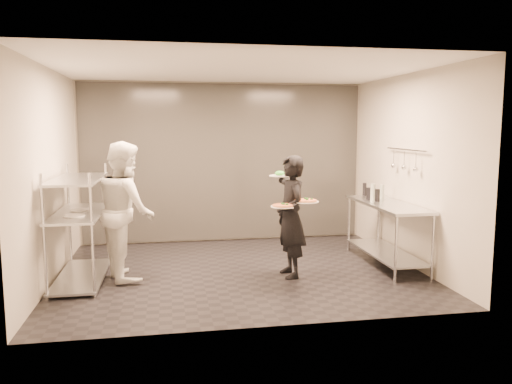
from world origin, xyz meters
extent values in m
cube|color=black|center=(0.00, 0.00, 0.00)|extent=(5.00, 4.00, 0.00)
cube|color=silver|center=(0.00, 0.00, 2.80)|extent=(5.00, 4.00, 0.00)
cube|color=#B2AD9F|center=(0.00, 2.00, 1.40)|extent=(5.00, 0.00, 2.80)
cube|color=#B2AD9F|center=(0.00, -2.00, 1.40)|extent=(5.00, 0.00, 2.80)
cube|color=#B2AD9F|center=(-2.50, 0.00, 1.40)|extent=(0.00, 4.00, 2.80)
cube|color=#B2AD9F|center=(2.50, 0.00, 1.40)|extent=(0.00, 4.00, 2.80)
cube|color=silver|center=(0.00, 1.97, 1.40)|extent=(4.90, 0.04, 2.74)
cylinder|color=silver|center=(-2.42, -0.77, 0.75)|extent=(0.04, 0.04, 1.50)
cylinder|color=silver|center=(-2.42, 0.77, 0.75)|extent=(0.04, 0.04, 1.50)
cylinder|color=silver|center=(-1.88, -0.77, 0.75)|extent=(0.04, 0.04, 1.50)
cylinder|color=silver|center=(-1.88, 0.77, 0.75)|extent=(0.04, 0.04, 1.50)
cube|color=#B6BCC1|center=(-2.15, 0.00, 0.05)|extent=(0.60, 1.60, 0.03)
cube|color=#B6BCC1|center=(-2.15, 0.00, 0.90)|extent=(0.60, 1.60, 0.03)
cube|color=#B6BCC1|center=(-2.15, 0.00, 1.35)|extent=(0.60, 1.60, 0.03)
cylinder|color=white|center=(-2.15, -0.35, 0.93)|extent=(0.26, 0.26, 0.01)
cylinder|color=white|center=(-2.15, 0.10, 0.93)|extent=(0.26, 0.26, 0.01)
cylinder|color=silver|center=(1.92, -0.86, 0.45)|extent=(0.04, 0.04, 0.90)
cylinder|color=silver|center=(1.92, 0.86, 0.45)|extent=(0.04, 0.04, 0.90)
cylinder|color=silver|center=(2.44, -0.86, 0.45)|extent=(0.04, 0.04, 0.90)
cylinder|color=silver|center=(2.44, 0.86, 0.45)|extent=(0.04, 0.04, 0.90)
cube|color=#B6BCC1|center=(2.18, 0.00, 0.18)|extent=(0.57, 1.71, 0.03)
cube|color=#B6BCC1|center=(2.18, 0.00, 0.90)|extent=(0.60, 1.80, 0.04)
cylinder|color=silver|center=(2.44, 0.00, 1.70)|extent=(0.02, 1.20, 0.02)
cylinder|color=silver|center=(2.42, -0.35, 1.57)|extent=(0.01, 0.01, 0.22)
sphere|color=silver|center=(2.42, -0.35, 1.44)|extent=(0.07, 0.07, 0.07)
cylinder|color=silver|center=(2.42, 0.00, 1.57)|extent=(0.01, 0.01, 0.22)
sphere|color=silver|center=(2.42, 0.00, 1.44)|extent=(0.07, 0.07, 0.07)
cylinder|color=silver|center=(2.42, 0.35, 1.57)|extent=(0.01, 0.01, 0.22)
sphere|color=silver|center=(2.42, 0.35, 1.44)|extent=(0.07, 0.07, 0.07)
imported|color=black|center=(0.64, -0.34, 0.82)|extent=(0.45, 0.64, 1.65)
imported|color=white|center=(-1.55, 0.01, 0.92)|extent=(0.92, 1.06, 1.84)
cylinder|color=white|center=(0.48, -0.58, 1.01)|extent=(0.33, 0.33, 0.01)
cylinder|color=#A2643A|center=(0.48, -0.58, 1.02)|extent=(0.29, 0.29, 0.02)
cylinder|color=#AA3616|center=(0.48, -0.58, 1.03)|extent=(0.26, 0.26, 0.01)
sphere|color=#185212|center=(0.48, -0.58, 1.04)|extent=(0.04, 0.04, 0.04)
cylinder|color=white|center=(0.79, -0.52, 1.05)|extent=(0.34, 0.34, 0.01)
cylinder|color=#A2643A|center=(0.79, -0.52, 1.07)|extent=(0.30, 0.30, 0.02)
cylinder|color=#AA3616|center=(0.79, -0.52, 1.08)|extent=(0.26, 0.26, 0.01)
sphere|color=#185212|center=(0.79, -0.52, 1.08)|extent=(0.04, 0.04, 0.04)
cylinder|color=white|center=(0.55, -0.02, 1.35)|extent=(0.29, 0.29, 0.01)
ellipsoid|color=#1C701C|center=(0.55, -0.02, 1.39)|extent=(0.13, 0.13, 0.07)
cube|color=black|center=(2.06, 0.25, 1.01)|extent=(0.12, 0.27, 0.19)
cylinder|color=gray|center=(2.03, 0.19, 1.05)|extent=(0.07, 0.07, 0.26)
cylinder|color=gray|center=(2.28, 0.42, 1.03)|extent=(0.07, 0.07, 0.22)
cylinder|color=black|center=(2.15, 0.80, 1.02)|extent=(0.06, 0.06, 0.21)
camera|label=1|loc=(-0.98, -6.78, 2.03)|focal=35.00mm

